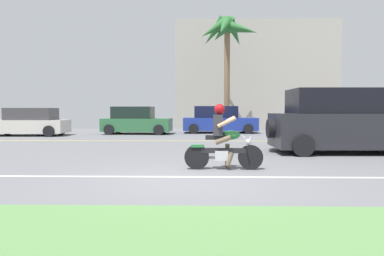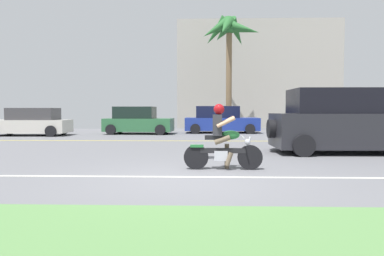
{
  "view_description": "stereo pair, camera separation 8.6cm",
  "coord_description": "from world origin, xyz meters",
  "px_view_note": "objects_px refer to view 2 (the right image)",
  "views": [
    {
      "loc": [
        0.15,
        -6.82,
        1.33
      ],
      "look_at": [
        -0.07,
        2.56,
        0.85
      ],
      "focal_mm": 33.0,
      "sensor_mm": 36.0,
      "label": 1
    },
    {
      "loc": [
        0.23,
        -6.82,
        1.33
      ],
      "look_at": [
        -0.07,
        2.56,
        0.85
      ],
      "focal_mm": 33.0,
      "sensor_mm": 36.0,
      "label": 2
    }
  ],
  "objects_px": {
    "motorcyclist": "(222,142)",
    "parked_car_2": "(220,120)",
    "parked_car_1": "(138,121)",
    "suv_nearby": "(346,122)",
    "parked_car_0": "(31,123)",
    "parked_car_3": "(329,121)",
    "palm_tree_0": "(229,34)"
  },
  "relations": [
    {
      "from": "parked_car_2",
      "to": "palm_tree_0",
      "type": "height_order",
      "value": "palm_tree_0"
    },
    {
      "from": "parked_car_2",
      "to": "suv_nearby",
      "type": "bearing_deg",
      "value": -70.2
    },
    {
      "from": "parked_car_3",
      "to": "parked_car_1",
      "type": "bearing_deg",
      "value": 178.26
    },
    {
      "from": "suv_nearby",
      "to": "parked_car_1",
      "type": "xyz_separation_m",
      "value": [
        -8.04,
        8.44,
        -0.25
      ]
    },
    {
      "from": "motorcyclist",
      "to": "parked_car_2",
      "type": "xyz_separation_m",
      "value": [
        0.57,
        12.67,
        0.1
      ]
    },
    {
      "from": "suv_nearby",
      "to": "parked_car_2",
      "type": "xyz_separation_m",
      "value": [
        -3.41,
        9.48,
        -0.23
      ]
    },
    {
      "from": "parked_car_0",
      "to": "palm_tree_0",
      "type": "bearing_deg",
      "value": 24.34
    },
    {
      "from": "parked_car_0",
      "to": "parked_car_2",
      "type": "xyz_separation_m",
      "value": [
        9.96,
        2.51,
        0.05
      ]
    },
    {
      "from": "motorcyclist",
      "to": "palm_tree_0",
      "type": "height_order",
      "value": "palm_tree_0"
    },
    {
      "from": "motorcyclist",
      "to": "parked_car_3",
      "type": "xyz_separation_m",
      "value": [
        6.32,
        11.31,
        0.13
      ]
    },
    {
      "from": "motorcyclist",
      "to": "parked_car_0",
      "type": "distance_m",
      "value": 13.84
    },
    {
      "from": "palm_tree_0",
      "to": "parked_car_3",
      "type": "bearing_deg",
      "value": -35.4
    },
    {
      "from": "suv_nearby",
      "to": "parked_car_1",
      "type": "bearing_deg",
      "value": 133.64
    },
    {
      "from": "suv_nearby",
      "to": "palm_tree_0",
      "type": "height_order",
      "value": "palm_tree_0"
    },
    {
      "from": "parked_car_2",
      "to": "parked_car_3",
      "type": "bearing_deg",
      "value": -13.29
    },
    {
      "from": "parked_car_1",
      "to": "palm_tree_0",
      "type": "relative_size",
      "value": 0.52
    },
    {
      "from": "suv_nearby",
      "to": "parked_car_3",
      "type": "distance_m",
      "value": 8.45
    },
    {
      "from": "suv_nearby",
      "to": "parked_car_3",
      "type": "xyz_separation_m",
      "value": [
        2.34,
        8.12,
        -0.21
      ]
    },
    {
      "from": "parked_car_0",
      "to": "parked_car_3",
      "type": "distance_m",
      "value": 15.76
    },
    {
      "from": "parked_car_1",
      "to": "palm_tree_0",
      "type": "height_order",
      "value": "palm_tree_0"
    },
    {
      "from": "suv_nearby",
      "to": "parked_car_2",
      "type": "relative_size",
      "value": 1.1
    },
    {
      "from": "parked_car_3",
      "to": "parked_car_2",
      "type": "bearing_deg",
      "value": 166.71
    },
    {
      "from": "parked_car_0",
      "to": "parked_car_1",
      "type": "height_order",
      "value": "parked_car_1"
    },
    {
      "from": "suv_nearby",
      "to": "parked_car_1",
      "type": "height_order",
      "value": "suv_nearby"
    },
    {
      "from": "motorcyclist",
      "to": "parked_car_2",
      "type": "height_order",
      "value": "parked_car_2"
    },
    {
      "from": "parked_car_3",
      "to": "palm_tree_0",
      "type": "bearing_deg",
      "value": 144.6
    },
    {
      "from": "parked_car_1",
      "to": "parked_car_2",
      "type": "height_order",
      "value": "parked_car_2"
    },
    {
      "from": "suv_nearby",
      "to": "parked_car_0",
      "type": "xyz_separation_m",
      "value": [
        -13.37,
        6.97,
        -0.28
      ]
    },
    {
      "from": "parked_car_0",
      "to": "parked_car_2",
      "type": "relative_size",
      "value": 0.96
    },
    {
      "from": "motorcyclist",
      "to": "parked_car_1",
      "type": "height_order",
      "value": "parked_car_1"
    },
    {
      "from": "motorcyclist",
      "to": "parked_car_1",
      "type": "xyz_separation_m",
      "value": [
        -4.07,
        11.63,
        0.09
      ]
    },
    {
      "from": "parked_car_0",
      "to": "palm_tree_0",
      "type": "relative_size",
      "value": 0.55
    }
  ]
}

